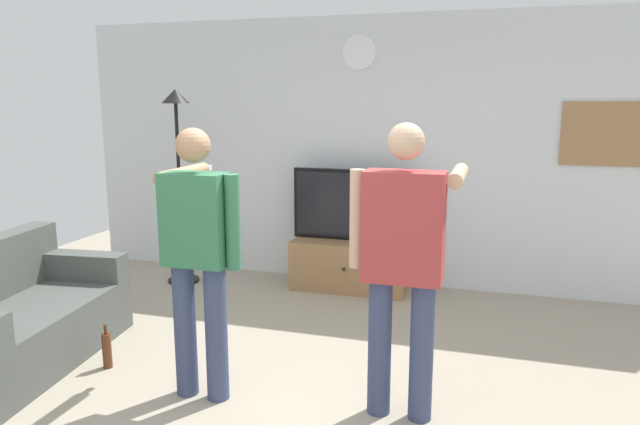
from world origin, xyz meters
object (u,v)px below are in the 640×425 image
tv_stand (350,265)px  framed_picture (605,134)px  person_standing_nearer_couch (403,254)px  floor_lamp (178,146)px  side_couch (14,320)px  beverage_bottle (107,350)px  wall_clock (359,52)px  person_standing_nearer_lamp (198,249)px  television (352,205)px

tv_stand → framed_picture: size_ratio=1.54×
framed_picture → person_standing_nearer_couch: framed_picture is taller
framed_picture → floor_lamp: size_ratio=0.38×
tv_stand → floor_lamp: (-1.73, -0.28, 1.17)m
framed_picture → person_standing_nearer_couch: size_ratio=0.42×
floor_lamp → side_couch: size_ratio=1.17×
side_couch → framed_picture: bearing=32.1°
floor_lamp → beverage_bottle: size_ratio=6.16×
wall_clock → side_couch: bearing=-126.1°
person_standing_nearer_couch → side_couch: person_standing_nearer_couch is taller
tv_stand → person_standing_nearer_couch: (0.87, -2.26, 0.76)m
framed_picture → person_standing_nearer_lamp: size_ratio=0.43×
television → beverage_bottle: size_ratio=3.71×
floor_lamp → side_couch: floor_lamp is taller
wall_clock → person_standing_nearer_lamp: (-0.38, -2.67, -1.36)m
tv_stand → person_standing_nearer_lamp: (-0.38, -2.38, 0.73)m
person_standing_nearer_lamp → person_standing_nearer_couch: (1.25, 0.13, 0.03)m
side_couch → tv_stand: bearing=50.6°
wall_clock → side_couch: size_ratio=0.20×
framed_picture → person_standing_nearer_lamp: (-2.66, -2.68, -0.60)m
person_standing_nearer_lamp → side_couch: 1.67m
floor_lamp → person_standing_nearer_lamp: (1.35, -2.11, -0.44)m
beverage_bottle → person_standing_nearer_lamp: bearing=-10.1°
floor_lamp → tv_stand: bearing=9.1°
tv_stand → floor_lamp: floor_lamp is taller
wall_clock → floor_lamp: (-1.73, -0.57, -0.92)m
floor_lamp → side_couch: 2.34m
beverage_bottle → television: bearing=61.7°
framed_picture → beverage_bottle: bearing=-144.2°
television → floor_lamp: bearing=-169.4°
tv_stand → framed_picture: (2.28, 0.30, 1.33)m
wall_clock → beverage_bottle: wall_clock is taller
floor_lamp → person_standing_nearer_lamp: size_ratio=1.15×
framed_picture → floor_lamp: (-4.01, -0.57, -0.16)m
person_standing_nearer_lamp → side_couch: size_ratio=1.02×
television → side_couch: size_ratio=0.71×
wall_clock → beverage_bottle: bearing=-115.9°
tv_stand → wall_clock: bearing=90.0°
wall_clock → side_couch: wall_clock is taller
person_standing_nearer_couch → television: bearing=110.7°
floor_lamp → person_standing_nearer_couch: bearing=-37.2°
television → beverage_bottle: (-1.23, -2.28, -0.72)m
tv_stand → beverage_bottle: (-1.23, -2.23, -0.12)m
person_standing_nearer_couch → framed_picture: bearing=61.2°
television → person_standing_nearer_lamp: 2.46m
tv_stand → person_standing_nearer_lamp: bearing=-99.1°
framed_picture → beverage_bottle: size_ratio=2.31×
wall_clock → television: bearing=-90.0°
tv_stand → beverage_bottle: bearing=-118.8°
tv_stand → beverage_bottle: tv_stand is taller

